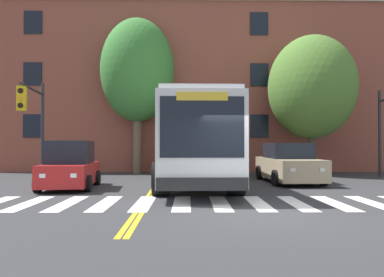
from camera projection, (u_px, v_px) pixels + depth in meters
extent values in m
plane|color=#303033|center=(258.00, 214.00, 9.06)|extent=(120.00, 120.00, 0.00)
cube|color=white|center=(29.00, 203.00, 10.65)|extent=(0.52, 2.86, 0.01)
cube|color=white|center=(67.00, 203.00, 10.66)|extent=(0.52, 2.86, 0.01)
cube|color=white|center=(105.00, 203.00, 10.67)|extent=(0.52, 2.86, 0.01)
cube|color=white|center=(144.00, 203.00, 10.68)|extent=(0.52, 2.86, 0.01)
cube|color=white|center=(182.00, 203.00, 10.69)|extent=(0.52, 2.86, 0.01)
cube|color=white|center=(220.00, 203.00, 10.70)|extent=(0.52, 2.86, 0.01)
cube|color=white|center=(258.00, 203.00, 10.71)|extent=(0.52, 2.86, 0.01)
cube|color=white|center=(296.00, 203.00, 10.72)|extent=(0.52, 2.86, 0.01)
cube|color=white|center=(334.00, 203.00, 10.73)|extent=(0.52, 2.86, 0.01)
cube|color=white|center=(372.00, 203.00, 10.74)|extent=(0.52, 2.86, 0.01)
cube|color=gold|center=(166.00, 170.00, 24.64)|extent=(0.12, 36.00, 0.01)
cube|color=gold|center=(169.00, 170.00, 24.65)|extent=(0.12, 36.00, 0.01)
cube|color=white|center=(194.00, 141.00, 15.77)|extent=(2.74, 10.94, 2.83)
cube|color=black|center=(225.00, 134.00, 15.81)|extent=(0.16, 10.03, 1.02)
cube|color=black|center=(163.00, 134.00, 15.73)|extent=(0.16, 10.03, 1.02)
cube|color=black|center=(202.00, 127.00, 10.31)|extent=(2.33, 0.06, 1.70)
cube|color=yellow|center=(202.00, 96.00, 10.32)|extent=(1.43, 0.05, 0.24)
cube|color=#232326|center=(202.00, 184.00, 10.26)|extent=(2.54, 0.13, 0.36)
cube|color=silver|center=(194.00, 106.00, 15.79)|extent=(2.58, 10.50, 0.16)
cylinder|color=black|center=(236.00, 179.00, 12.41)|extent=(0.57, 1.11, 1.10)
cylinder|color=black|center=(161.00, 179.00, 12.33)|extent=(0.57, 1.11, 1.10)
cylinder|color=black|center=(218.00, 168.00, 18.24)|extent=(0.57, 1.11, 1.10)
cylinder|color=black|center=(167.00, 168.00, 18.16)|extent=(0.57, 1.11, 1.10)
cube|color=#AD1E1E|center=(70.00, 174.00, 14.33)|extent=(2.00, 3.79, 0.79)
cube|color=black|center=(70.00, 152.00, 14.38)|extent=(1.69, 2.14, 0.87)
cube|color=white|center=(74.00, 176.00, 12.55)|extent=(0.20, 0.06, 0.14)
cube|color=white|center=(42.00, 176.00, 12.44)|extent=(0.20, 0.06, 0.14)
cylinder|color=black|center=(88.00, 183.00, 13.29)|extent=(0.27, 0.62, 0.60)
cylinder|color=black|center=(38.00, 184.00, 13.10)|extent=(0.27, 0.62, 0.60)
cylinder|color=black|center=(97.00, 178.00, 15.54)|extent=(0.27, 0.62, 0.60)
cylinder|color=black|center=(54.00, 178.00, 15.36)|extent=(0.27, 0.62, 0.60)
cube|color=tan|center=(288.00, 168.00, 16.63)|extent=(2.02, 4.84, 0.88)
cube|color=black|center=(287.00, 151.00, 16.79)|extent=(1.77, 2.34, 0.68)
cube|color=white|center=(322.00, 170.00, 14.24)|extent=(0.20, 0.05, 0.14)
cube|color=white|center=(293.00, 170.00, 14.19)|extent=(0.20, 0.05, 0.14)
cylinder|color=black|center=(323.00, 178.00, 15.19)|extent=(0.24, 0.67, 0.66)
cylinder|color=black|center=(276.00, 178.00, 15.10)|extent=(0.24, 0.67, 0.66)
cylinder|color=black|center=(299.00, 172.00, 18.16)|extent=(0.24, 0.67, 0.66)
cylinder|color=black|center=(259.00, 172.00, 18.07)|extent=(0.24, 0.67, 0.66)
cylinder|color=#28282D|center=(380.00, 133.00, 19.58)|extent=(0.16, 0.16, 4.52)
cylinder|color=#28282D|center=(42.00, 131.00, 18.57)|extent=(0.16, 0.16, 4.73)
cylinder|color=#28282D|center=(33.00, 89.00, 16.89)|extent=(0.51, 3.44, 0.11)
cube|color=yellow|center=(22.00, 98.00, 15.32)|extent=(0.37, 0.32, 1.00)
cylinder|color=black|center=(20.00, 91.00, 15.18)|extent=(0.22, 0.06, 0.22)
cylinder|color=orange|center=(20.00, 98.00, 15.17)|extent=(0.22, 0.06, 0.22)
cylinder|color=black|center=(20.00, 105.00, 15.17)|extent=(0.22, 0.06, 0.22)
cylinder|color=#4C3D2D|center=(312.00, 153.00, 20.57)|extent=(0.44, 0.44, 2.43)
ellipsoid|color=#4C752D|center=(312.00, 87.00, 20.63)|extent=(6.38, 6.22, 5.71)
cylinder|color=brown|center=(137.00, 144.00, 21.96)|extent=(0.51, 0.51, 3.47)
ellipsoid|color=#387A33|center=(138.00, 70.00, 22.02)|extent=(5.82, 5.76, 6.10)
cube|color=brown|center=(249.00, 89.00, 26.50)|extent=(34.37, 7.29, 11.21)
cube|color=black|center=(32.00, 126.00, 22.52)|extent=(1.10, 0.06, 1.40)
cube|color=black|center=(259.00, 126.00, 22.78)|extent=(1.10, 0.06, 1.40)
cube|color=black|center=(33.00, 74.00, 22.57)|extent=(1.10, 0.06, 1.40)
cube|color=black|center=(259.00, 75.00, 22.83)|extent=(1.10, 0.06, 1.40)
cube|color=black|center=(33.00, 22.00, 22.61)|extent=(1.10, 0.06, 1.40)
cube|color=black|center=(259.00, 24.00, 22.88)|extent=(1.10, 0.06, 1.40)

